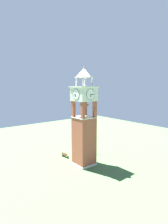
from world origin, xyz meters
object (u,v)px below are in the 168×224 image
(clock_tower, at_px, (84,126))
(park_bench, at_px, (65,155))
(lamp_post, at_px, (93,142))
(trash_bin, at_px, (63,154))

(clock_tower, height_order, park_bench, clock_tower)
(park_bench, height_order, lamp_post, lamp_post)
(lamp_post, xyz_separation_m, trash_bin, (5.67, -2.81, -2.15))
(clock_tower, height_order, lamp_post, clock_tower)
(park_bench, distance_m, lamp_post, 6.42)
(lamp_post, relative_size, trash_bin, 4.57)
(park_bench, xyz_separation_m, trash_bin, (-0.10, -0.87, -0.08))
(trash_bin, bearing_deg, clock_tower, 97.96)
(clock_tower, xyz_separation_m, trash_bin, (0.80, -5.75, -6.69))
(clock_tower, bearing_deg, park_bench, -79.51)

